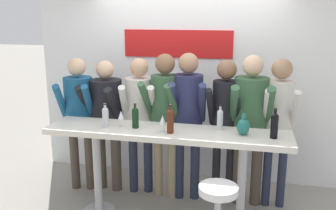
% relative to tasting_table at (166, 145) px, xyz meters
% --- Properties ---
extents(back_wall, '(4.18, 0.12, 2.71)m').
position_rel_tasting_table_xyz_m(back_wall, '(-0.00, 1.28, 0.48)').
color(back_wall, white).
rests_on(back_wall, ground_plane).
extents(tasting_table, '(2.58, 0.53, 1.05)m').
position_rel_tasting_table_xyz_m(tasting_table, '(0.00, 0.00, 0.00)').
color(tasting_table, silver).
rests_on(tasting_table, ground_plane).
extents(person_far_left, '(0.48, 0.59, 1.71)m').
position_rel_tasting_table_xyz_m(person_far_left, '(-1.24, 0.51, 0.18)').
color(person_far_left, '#473D33').
rests_on(person_far_left, ground_plane).
extents(person_left, '(0.51, 0.59, 1.68)m').
position_rel_tasting_table_xyz_m(person_left, '(-0.90, 0.57, 0.15)').
color(person_left, '#473D33').
rests_on(person_left, ground_plane).
extents(person_center_left, '(0.47, 0.58, 1.72)m').
position_rel_tasting_table_xyz_m(person_center_left, '(-0.47, 0.59, 0.19)').
color(person_center_left, '#23283D').
rests_on(person_center_left, ground_plane).
extents(person_center, '(0.45, 0.58, 1.79)m').
position_rel_tasting_table_xyz_m(person_center, '(-0.14, 0.53, 0.24)').
color(person_center, gray).
rests_on(person_center, ground_plane).
extents(person_center_right, '(0.46, 0.59, 1.80)m').
position_rel_tasting_table_xyz_m(person_center_right, '(0.13, 0.55, 0.24)').
color(person_center_right, '#23283D').
rests_on(person_center_right, ground_plane).
extents(person_right, '(0.39, 0.52, 1.73)m').
position_rel_tasting_table_xyz_m(person_right, '(0.57, 0.59, 0.21)').
color(person_right, black).
rests_on(person_right, ground_plane).
extents(person_far_right, '(0.48, 0.59, 1.79)m').
position_rel_tasting_table_xyz_m(person_far_right, '(0.85, 0.56, 0.23)').
color(person_far_right, '#473D33').
rests_on(person_far_right, ground_plane).
extents(person_rightmost, '(0.37, 0.51, 1.76)m').
position_rel_tasting_table_xyz_m(person_rightmost, '(1.17, 0.58, 0.23)').
color(person_rightmost, '#23283D').
rests_on(person_rightmost, ground_plane).
extents(wine_bottle_0, '(0.07, 0.07, 0.26)m').
position_rel_tasting_table_xyz_m(wine_bottle_0, '(-0.66, -0.04, 0.29)').
color(wine_bottle_0, '#B7BCC1').
rests_on(wine_bottle_0, tasting_table).
extents(wine_bottle_1, '(0.07, 0.07, 0.30)m').
position_rel_tasting_table_xyz_m(wine_bottle_1, '(0.06, -0.09, 0.30)').
color(wine_bottle_1, '#4C1E0F').
rests_on(wine_bottle_1, tasting_table).
extents(wine_bottle_2, '(0.07, 0.07, 0.30)m').
position_rel_tasting_table_xyz_m(wine_bottle_2, '(1.09, -0.02, 0.31)').
color(wine_bottle_2, black).
rests_on(wine_bottle_2, tasting_table).
extents(wine_bottle_3, '(0.06, 0.06, 0.27)m').
position_rel_tasting_table_xyz_m(wine_bottle_3, '(0.54, 0.13, 0.29)').
color(wine_bottle_3, '#B7BCC1').
rests_on(wine_bottle_3, tasting_table).
extents(wine_bottle_4, '(0.07, 0.07, 0.27)m').
position_rel_tasting_table_xyz_m(wine_bottle_4, '(-0.34, 0.00, 0.29)').
color(wine_bottle_4, black).
rests_on(wine_bottle_4, tasting_table).
extents(wine_glass_0, '(0.07, 0.07, 0.18)m').
position_rel_tasting_table_xyz_m(wine_glass_0, '(-0.50, -0.00, 0.29)').
color(wine_glass_0, silver).
rests_on(wine_glass_0, tasting_table).
extents(wine_glass_1, '(0.07, 0.07, 0.18)m').
position_rel_tasting_table_xyz_m(wine_glass_1, '(-0.02, -0.07, 0.29)').
color(wine_glass_1, silver).
rests_on(wine_glass_1, tasting_table).
extents(decorative_vase, '(0.13, 0.13, 0.22)m').
position_rel_tasting_table_xyz_m(decorative_vase, '(0.79, 0.01, 0.25)').
color(decorative_vase, '#1E665B').
rests_on(decorative_vase, tasting_table).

